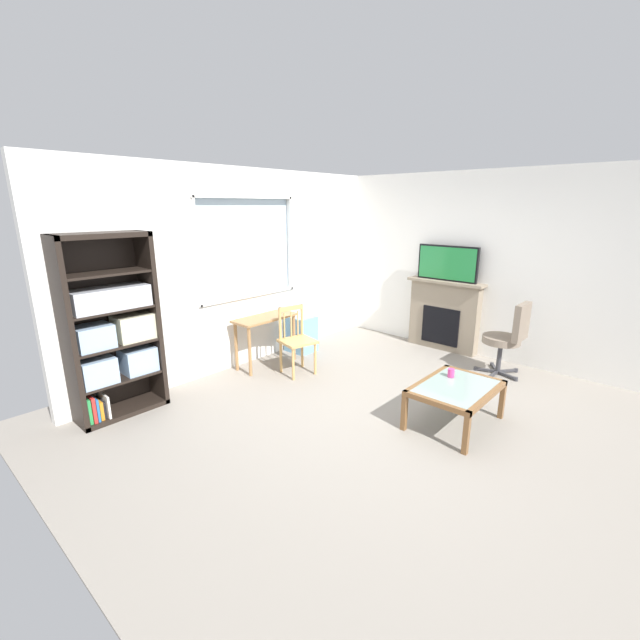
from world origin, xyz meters
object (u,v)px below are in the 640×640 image
wooden_chair (296,340)px  plastic_drawer_unit (301,334)px  bookshelf (112,332)px  office_chair (509,335)px  fireplace (444,315)px  tv (447,263)px  desk_under_window (265,326)px  sippy_cup (451,373)px  coffee_table (456,391)px

wooden_chair → plastic_drawer_unit: (0.66, 0.56, -0.19)m
bookshelf → office_chair: bookshelf is taller
fireplace → tv: 0.80m
desk_under_window → fireplace: size_ratio=0.77×
wooden_chair → fireplace: 2.44m
fireplace → sippy_cup: bearing=-151.8°
coffee_table → bookshelf: bearing=127.9°
bookshelf → office_chair: bearing=-35.6°
tv → desk_under_window: bearing=146.6°
desk_under_window → fireplace: fireplace is taller
desk_under_window → coffee_table: 2.71m
wooden_chair → coffee_table: 2.19m
plastic_drawer_unit → tv: bearing=-45.3°
fireplace → coffee_table: bearing=-150.8°
plastic_drawer_unit → fireplace: fireplace is taller
tv → sippy_cup: size_ratio=10.39×
office_chair → fireplace: bearing=68.0°
fireplace → coffee_table: 2.43m
wooden_chair → office_chair: (1.77, -2.12, 0.09)m
bookshelf → plastic_drawer_unit: bookshelf is taller
wooden_chair → office_chair: 2.77m
desk_under_window → wooden_chair: (0.09, -0.51, -0.11)m
fireplace → sippy_cup: fireplace is taller
coffee_table → sippy_cup: 0.25m
plastic_drawer_unit → coffee_table: 2.80m
desk_under_window → coffee_table: desk_under_window is taller
desk_under_window → office_chair: size_ratio=0.91×
bookshelf → sippy_cup: bearing=-48.4°
tv → coffee_table: tv is taller
office_chair → bookshelf: bearing=144.4°
fireplace → office_chair: size_ratio=1.18×
bookshelf → fireplace: bearing=-20.7°
office_chair → plastic_drawer_unit: bearing=112.4°
coffee_table → sippy_cup: (0.18, 0.14, 0.10)m
fireplace → desk_under_window: bearing=146.8°
office_chair → sippy_cup: (-1.48, 0.09, -0.09)m
bookshelf → coffee_table: size_ratio=2.03×
office_chair → coffee_table: size_ratio=1.05×
plastic_drawer_unit → wooden_chair: bearing=-139.6°
bookshelf → tv: 4.60m
plastic_drawer_unit → fireplace: size_ratio=0.47×
bookshelf → wooden_chair: 2.21m
plastic_drawer_unit → office_chair: size_ratio=0.55×
bookshelf → sippy_cup: bookshelf is taller
wooden_chair → coffee_table: bearing=-87.1°
coffee_table → tv: bearing=29.4°
bookshelf → tv: bookshelf is taller
plastic_drawer_unit → sippy_cup: size_ratio=6.15×
office_chair → sippy_cup: office_chair is taller
wooden_chair → plastic_drawer_unit: bearing=40.4°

